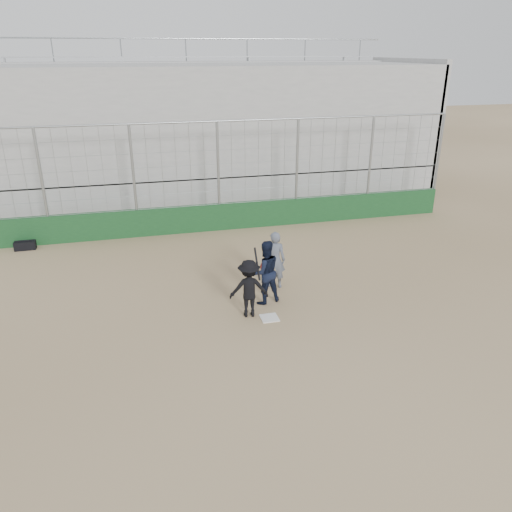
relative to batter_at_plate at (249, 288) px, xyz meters
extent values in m
plane|color=olive|center=(0.46, -0.29, -0.76)|extent=(90.00, 90.00, 0.00)
cube|color=white|center=(0.46, -0.29, -0.75)|extent=(0.44, 0.44, 0.02)
cube|color=#133C1B|center=(0.46, 6.71, -0.26)|extent=(18.00, 0.25, 1.00)
cylinder|color=gray|center=(0.46, 6.71, 1.24)|extent=(0.10, 0.10, 4.00)
cylinder|color=gray|center=(9.46, 6.71, 1.24)|extent=(0.10, 0.10, 4.00)
cylinder|color=gray|center=(0.46, 6.71, 3.24)|extent=(18.00, 0.07, 0.07)
cube|color=#969696|center=(0.46, 11.66, 0.04)|extent=(20.00, 6.70, 1.60)
cube|color=#969696|center=(0.46, 11.66, 2.94)|extent=(20.00, 6.70, 4.20)
cube|color=#969696|center=(10.46, 11.66, 2.14)|extent=(0.25, 6.70, 6.10)
cylinder|color=gray|center=(0.46, 14.81, 6.04)|extent=(20.00, 0.06, 0.06)
imported|color=black|center=(0.00, 0.00, 0.00)|extent=(1.05, 0.69, 1.52)
cylinder|color=black|center=(0.25, 0.15, 0.58)|extent=(0.07, 0.57, 0.71)
imported|color=black|center=(0.58, 0.57, -0.18)|extent=(1.00, 0.86, 1.16)
sphere|color=maroon|center=(0.58, 0.57, 0.29)|extent=(0.28, 0.28, 0.28)
imported|color=#535A69|center=(1.09, 1.45, -0.01)|extent=(0.72, 0.61, 1.50)
cube|color=black|center=(-6.34, 6.29, -0.61)|extent=(0.69, 0.30, 0.29)
cylinder|color=black|center=(-6.34, 6.29, -0.45)|extent=(0.45, 0.04, 0.04)
camera|label=1|loc=(-2.58, -10.95, 5.53)|focal=35.00mm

